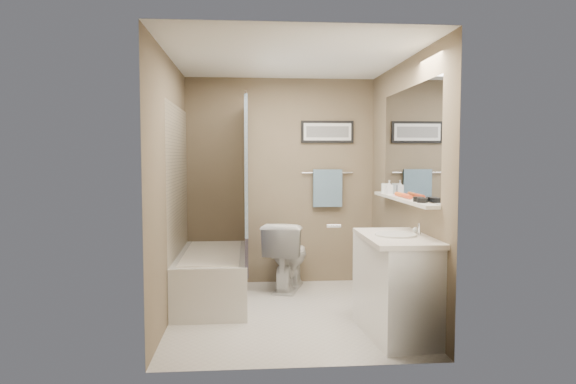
{
  "coord_description": "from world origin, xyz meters",
  "views": [
    {
      "loc": [
        -0.39,
        -4.76,
        1.49
      ],
      "look_at": [
        0.0,
        0.15,
        1.15
      ],
      "focal_mm": 32.0,
      "sensor_mm": 36.0,
      "label": 1
    }
  ],
  "objects": [
    {
      "name": "soap_bottle",
      "position": [
        1.04,
        0.29,
        1.18
      ],
      "size": [
        0.06,
        0.06,
        0.14
      ],
      "primitive_type": "imported",
      "rotation": [
        0.0,
        0.0,
        0.03
      ],
      "color": "#999999",
      "rests_on": "shelf"
    },
    {
      "name": "glass_jar",
      "position": [
        1.04,
        0.44,
        1.17
      ],
      "size": [
        0.08,
        0.08,
        0.1
      ],
      "primitive_type": "cylinder",
      "color": "silver",
      "rests_on": "shelf"
    },
    {
      "name": "wall_back",
      "position": [
        0.0,
        1.23,
        1.2
      ],
      "size": [
        2.2,
        0.04,
        2.4
      ],
      "primitive_type": "cube",
      "color": "brown",
      "rests_on": "ground"
    },
    {
      "name": "tub_rim",
      "position": [
        -0.75,
        0.5,
        0.5
      ],
      "size": [
        0.56,
        1.36,
        0.02
      ],
      "primitive_type": "cube",
      "color": "white",
      "rests_on": "bathtub"
    },
    {
      "name": "bathtub",
      "position": [
        -0.75,
        0.5,
        0.25
      ],
      "size": [
        0.71,
        1.5,
        0.5
      ],
      "primitive_type": "cube",
      "rotation": [
        0.0,
        0.0,
        0.01
      ],
      "color": "silver",
      "rests_on": "ground"
    },
    {
      "name": "art_frame",
      "position": [
        0.55,
        1.23,
        1.78
      ],
      "size": [
        0.62,
        0.02,
        0.26
      ],
      "primitive_type": "cube",
      "color": "black",
      "rests_on": "wall_back"
    },
    {
      "name": "door",
      "position": [
        0.55,
        -1.24,
        1.0
      ],
      "size": [
        0.8,
        0.02,
        2.0
      ],
      "primitive_type": "cube",
      "color": "silver",
      "rests_on": "wall_front"
    },
    {
      "name": "art_image",
      "position": [
        0.55,
        1.22,
        1.78
      ],
      "size": [
        0.5,
        0.0,
        0.13
      ],
      "primitive_type": "cube",
      "color": "#595959",
      "rests_on": "art_mat"
    },
    {
      "name": "door_handle",
      "position": [
        0.22,
        -1.19,
        1.0
      ],
      "size": [
        0.1,
        0.02,
        0.02
      ],
      "primitive_type": "cylinder",
      "rotation": [
        0.0,
        1.57,
        0.0
      ],
      "color": "silver",
      "rests_on": "door"
    },
    {
      "name": "candle_bowl_far",
      "position": [
        1.04,
        -0.6,
        1.14
      ],
      "size": [
        0.09,
        0.09,
        0.04
      ],
      "primitive_type": "cylinder",
      "color": "black",
      "rests_on": "shelf"
    },
    {
      "name": "countertop",
      "position": [
        0.84,
        -0.65,
        0.82
      ],
      "size": [
        0.54,
        0.96,
        0.04
      ],
      "primitive_type": "cube",
      "color": "beige",
      "rests_on": "vanity"
    },
    {
      "name": "tile_surround",
      "position": [
        -1.09,
        0.5,
        1.0
      ],
      "size": [
        0.02,
        1.55,
        2.0
      ],
      "primitive_type": "cube",
      "color": "tan",
      "rests_on": "wall_left"
    },
    {
      "name": "wall_left",
      "position": [
        -1.08,
        0.0,
        1.2
      ],
      "size": [
        0.04,
        2.5,
        2.4
      ],
      "primitive_type": "cube",
      "color": "brown",
      "rests_on": "ground"
    },
    {
      "name": "faucet_knob",
      "position": [
        1.03,
        -0.55,
        0.87
      ],
      "size": [
        0.05,
        0.05,
        0.05
      ],
      "primitive_type": "sphere",
      "color": "silver",
      "rests_on": "countertop"
    },
    {
      "name": "pink_comb",
      "position": [
        1.04,
        0.02,
        1.12
      ],
      "size": [
        0.03,
        0.16,
        0.01
      ],
      "primitive_type": "cube",
      "rotation": [
        0.0,
        0.0,
        0.02
      ],
      "color": "#FC9AC9",
      "rests_on": "shelf"
    },
    {
      "name": "mirror",
      "position": [
        1.09,
        -0.15,
        1.62
      ],
      "size": [
        0.02,
        1.6,
        1.0
      ],
      "primitive_type": "cube",
      "color": "silver",
      "rests_on": "wall_right"
    },
    {
      "name": "curtain_lower",
      "position": [
        -0.4,
        0.5,
        0.58
      ],
      "size": [
        0.03,
        1.45,
        0.36
      ],
      "primitive_type": "cube",
      "color": "#29294D",
      "rests_on": "curtain_rod"
    },
    {
      "name": "candle_bowl_near",
      "position": [
        1.04,
        -0.69,
        1.14
      ],
      "size": [
        0.09,
        0.09,
        0.04
      ],
      "primitive_type": "cylinder",
      "color": "black",
      "rests_on": "shelf"
    },
    {
      "name": "toilet",
      "position": [
        0.05,
        0.92,
        0.38
      ],
      "size": [
        0.63,
        0.84,
        0.77
      ],
      "primitive_type": "imported",
      "rotation": [
        0.0,
        0.0,
        2.85
      ],
      "color": "silver",
      "rests_on": "ground"
    },
    {
      "name": "towel_bar",
      "position": [
        0.55,
        1.22,
        1.3
      ],
      "size": [
        0.6,
        0.02,
        0.02
      ],
      "primitive_type": "cylinder",
      "rotation": [
        0.0,
        1.57,
        0.0
      ],
      "color": "silver",
      "rests_on": "wall_back"
    },
    {
      "name": "wall_right",
      "position": [
        1.08,
        0.0,
        1.2
      ],
      "size": [
        0.04,
        2.5,
        2.4
      ],
      "primitive_type": "cube",
      "color": "brown",
      "rests_on": "ground"
    },
    {
      "name": "faucet_spout",
      "position": [
        1.03,
        -0.65,
        0.89
      ],
      "size": [
        0.02,
        0.02,
        0.1
      ],
      "primitive_type": "cylinder",
      "color": "silver",
      "rests_on": "countertop"
    },
    {
      "name": "wall_front",
      "position": [
        0.0,
        -1.23,
        1.2
      ],
      "size": [
        2.2,
        0.04,
        2.4
      ],
      "primitive_type": "cube",
      "color": "brown",
      "rests_on": "ground"
    },
    {
      "name": "towel",
      "position": [
        0.55,
        1.2,
        1.12
      ],
      "size": [
        0.34,
        0.05,
        0.44
      ],
      "primitive_type": "cube",
      "color": "#81A7BB",
      "rests_on": "towel_bar"
    },
    {
      "name": "hair_brush_front",
      "position": [
        1.04,
        -0.28,
        1.14
      ],
      "size": [
        0.04,
        0.22,
        0.04
      ],
      "primitive_type": "cylinder",
      "rotation": [
        1.57,
        0.0,
        -0.02
      ],
      "color": "#CD411C",
      "rests_on": "shelf"
    },
    {
      "name": "vanity",
      "position": [
        0.85,
        -0.65,
        0.4
      ],
      "size": [
        0.58,
        0.94,
        0.8
      ],
      "primitive_type": "cube",
      "rotation": [
        0.0,
        0.0,
        0.09
      ],
      "color": "white",
      "rests_on": "ground"
    },
    {
      "name": "shelf",
      "position": [
        1.04,
        -0.15,
        1.1
      ],
      "size": [
        0.12,
        1.6,
        0.03
      ],
      "primitive_type": "cube",
      "color": "silver",
      "rests_on": "wall_right"
    },
    {
      "name": "ceiling",
      "position": [
        0.0,
        0.0,
        2.38
      ],
      "size": [
        2.2,
        2.5,
        0.04
      ],
      "primitive_type": "cube",
      "color": "white",
      "rests_on": "wall_back"
    },
    {
      "name": "hair_brush_back",
      "position": [
        1.04,
        -0.1,
        1.14
      ],
      "size": [
        0.05,
        0.22,
        0.04
      ],
      "primitive_type": "cylinder",
      "rotation": [
        1.57,
        0.0,
        0.07
      ],
      "color": "#D5551E",
      "rests_on": "shelf"
    },
    {
      "name": "curtain_rod",
      "position": [
        -0.4,
        0.5,
        2.05
      ],
      "size": [
        0.02,
        1.55,
        0.02
      ],
      "primitive_type": "cylinder",
      "rotation": [
        1.57,
        0.0,
        0.0
      ],
      "color": "silver",
      "rests_on": "wall_left"
    },
    {
      "name": "ground",
      "position": [
        0.0,
        0.0,
        0.0
      ],
      "size": [
        2.5,
        2.5,
        0.0
      ],
      "primitive_type": "plane",
      "color": "beige",
      "rests_on": "ground"
    },
    {
      "name": "art_mat",
      "position": [
        0.55,
        1.22,
        1.78
      ],
      "size": [
        0.56,
        0.0,
        0.2
      ],
      "primitive_type": "cube",
      "color": "white",
      "rests_on": "art_frame"
    },
    {
      "name": "sink_basin",
      "position": [
        0.83,
        -0.65,
        0.85
      ],
      "size": [
        0.34,
        0.34,
        0.01
      ],
      "primitive_type": "cylinder",
      "color": "silver",
      "rests_on": "countertop"
    },
    {
      "name": "curtain_upper",
      "position": [
        -0.4,
        0.5,
        1.4
      ],
      "size": [
        0.03,
        1.45,
        1.28
      ],
      "primitive_type": "cube",
      "color": "white",
      "rests_on": "curtain_rod"
    }
  ]
}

